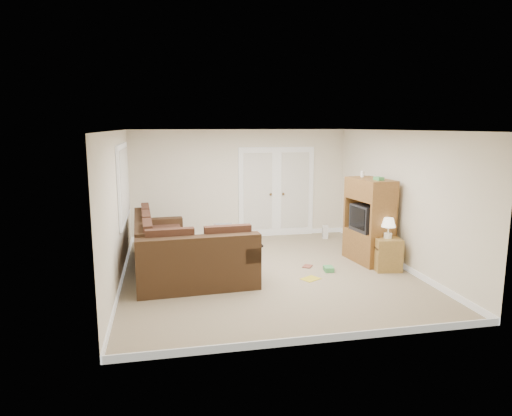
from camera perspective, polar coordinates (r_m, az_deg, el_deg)
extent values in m
plane|color=gray|center=(8.21, 1.37, -8.06)|extent=(5.50, 5.50, 0.00)
cube|color=white|center=(7.80, 1.45, 9.67)|extent=(5.00, 5.50, 0.02)
cube|color=#EFE6CF|center=(7.74, -16.92, -0.08)|extent=(0.02, 5.50, 2.50)
cube|color=#EFE6CF|center=(8.81, 17.47, 1.09)|extent=(0.02, 5.50, 2.50)
cube|color=#EFE6CF|center=(10.58, -1.94, 3.01)|extent=(5.00, 0.02, 2.50)
cube|color=#EFE6CF|center=(5.32, 8.10, -4.29)|extent=(5.00, 0.02, 2.50)
cube|color=silver|center=(10.65, 0.21, 1.85)|extent=(0.90, 0.04, 2.13)
cube|color=silver|center=(10.87, 4.87, 1.98)|extent=(0.90, 0.04, 2.13)
cube|color=white|center=(10.62, 0.24, 2.10)|extent=(0.68, 0.02, 1.80)
cube|color=white|center=(10.84, 4.91, 2.22)|extent=(0.68, 0.02, 1.80)
cube|color=silver|center=(8.68, -16.24, 3.03)|extent=(0.04, 1.92, 1.42)
cube|color=white|center=(8.68, -16.08, 3.04)|extent=(0.02, 1.74, 1.24)
cube|color=#3B2717|center=(8.71, -11.59, -5.65)|extent=(1.09, 2.51, 0.45)
cube|color=#3B2717|center=(8.59, -14.06, -2.84)|extent=(0.39, 2.47, 0.46)
cube|color=#3B2717|center=(9.70, -12.03, -1.96)|extent=(0.98, 0.31, 0.24)
cube|color=#482A1D|center=(8.64, -11.09, -3.78)|extent=(0.77, 2.39, 0.13)
cube|color=#3B2717|center=(7.57, -7.39, -7.94)|extent=(1.97, 1.06, 0.45)
cube|color=#3B2717|center=(7.11, -7.10, -5.32)|extent=(1.94, 0.36, 0.46)
cube|color=#3B2717|center=(7.62, -1.19, -5.06)|extent=(0.31, 0.98, 0.24)
cube|color=#482A1D|center=(7.57, -7.52, -5.67)|extent=(1.85, 0.74, 0.13)
cube|color=black|center=(7.58, -1.19, -4.09)|extent=(0.39, 0.87, 0.03)
cube|color=#AD2912|center=(7.80, -1.59, -3.52)|extent=(0.35, 0.15, 0.02)
cube|color=black|center=(8.46, -4.38, -4.24)|extent=(0.69, 1.25, 0.05)
cube|color=black|center=(8.54, -4.35, -6.20)|extent=(0.60, 1.15, 0.03)
cylinder|color=white|center=(8.38, -5.12, -3.59)|extent=(0.10, 0.10, 0.18)
cylinder|color=#AD2912|center=(8.34, -5.14, -2.50)|extent=(0.01, 0.01, 0.15)
cube|color=#384DB6|center=(8.13, -4.12, -4.29)|extent=(0.25, 0.15, 0.10)
cube|color=white|center=(8.35, -4.35, -4.23)|extent=(0.44, 0.69, 0.00)
cube|color=brown|center=(9.06, 13.82, -4.63)|extent=(0.67, 1.06, 0.60)
cube|color=brown|center=(8.84, 14.12, 2.28)|extent=(0.67, 1.06, 0.40)
cube|color=black|center=(8.92, 13.86, -1.23)|extent=(0.55, 0.66, 0.50)
cube|color=black|center=(8.79, 12.53, -1.21)|extent=(0.08, 0.52, 0.40)
cube|color=#459953|center=(8.61, 15.10, 3.57)|extent=(0.14, 0.19, 0.06)
cylinder|color=white|center=(9.07, 13.16, 4.16)|extent=(0.07, 0.07, 0.12)
cube|color=olive|center=(8.61, 16.05, -5.54)|extent=(0.52, 0.52, 0.59)
cylinder|color=white|center=(8.53, 16.16, -3.34)|extent=(0.14, 0.14, 0.09)
cylinder|color=white|center=(8.51, 16.20, -2.63)|extent=(0.03, 0.03, 0.13)
cone|color=white|center=(8.48, 16.24, -1.74)|extent=(0.25, 0.25, 0.16)
cube|color=white|center=(10.70, 8.65, -2.99)|extent=(0.13, 0.12, 0.30)
cube|color=gold|center=(7.93, 6.83, -8.77)|extent=(0.38, 0.36, 0.01)
cube|color=#459953|center=(8.37, 9.06, -7.53)|extent=(0.18, 0.23, 0.09)
imported|color=brown|center=(8.60, 5.95, -7.20)|extent=(0.25, 0.26, 0.02)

